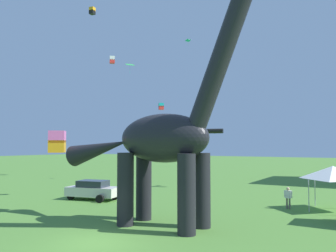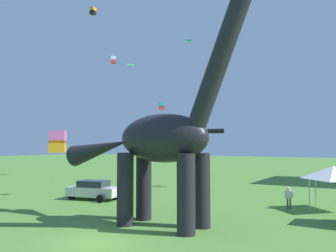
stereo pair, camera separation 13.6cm
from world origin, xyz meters
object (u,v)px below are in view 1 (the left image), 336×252
person_strolling_adult (288,196)px  kite_apex (112,60)px  kite_near_high (215,131)px  kite_mid_left (188,40)px  parked_sedan_left (93,190)px  dinosaur_sculpture (162,138)px  kite_high_left (161,106)px  kite_drifting (92,11)px  festival_canopy_tent (333,173)px  kite_mid_center (130,65)px  kite_high_right (57,142)px

person_strolling_adult → kite_apex: bearing=153.8°
kite_near_high → kite_mid_left: bearing=142.9°
parked_sedan_left → person_strolling_adult: parked_sedan_left is taller
dinosaur_sculpture → parked_sedan_left: bearing=-177.7°
dinosaur_sculpture → kite_near_high: bearing=133.0°
kite_near_high → parked_sedan_left: bearing=-113.9°
kite_mid_left → kite_high_left: 14.20m
kite_drifting → dinosaur_sculpture: bearing=-26.7°
kite_near_high → festival_canopy_tent: bearing=-32.0°
kite_mid_center → kite_near_high: bearing=73.2°
parked_sedan_left → kite_mid_left: 23.11m
kite_high_right → kite_apex: size_ratio=1.45×
festival_canopy_tent → person_strolling_adult: bearing=-162.5°
kite_near_high → kite_high_right: bearing=-101.2°
person_strolling_adult → kite_high_right: 16.10m
kite_apex → person_strolling_adult: bearing=-24.5°
kite_high_right → kite_mid_left: 25.11m
kite_mid_left → kite_near_high: 13.17m
kite_near_high → person_strolling_adult: bearing=-42.4°
kite_high_left → kite_drifting: bearing=-122.1°
parked_sedan_left → kite_high_left: size_ratio=7.36×
kite_mid_center → kite_near_high: (3.14, 10.43, -5.26)m
kite_high_right → kite_near_high: 18.05m
festival_canopy_tent → kite_high_left: kite_high_left is taller
festival_canopy_tent → kite_mid_left: (-16.96, 11.28, 14.76)m
kite_high_left → parked_sedan_left: bearing=-116.3°
kite_high_left → kite_near_high: 7.24m
parked_sedan_left → kite_high_left: (2.87, 5.80, 7.17)m
kite_high_right → kite_near_high: kite_near_high is taller
kite_high_left → person_strolling_adult: bearing=-8.8°
dinosaur_sculpture → parked_sedan_left: dinosaur_sculpture is taller
kite_high_right → kite_high_left: kite_high_left is taller
parked_sedan_left → person_strolling_adult: bearing=2.2°
kite_high_right → kite_mid_center: (0.36, 7.24, 6.49)m
festival_canopy_tent → kite_high_left: 15.35m
dinosaur_sculpture → kite_apex: size_ratio=13.57×
parked_sedan_left → kite_apex: bearing=112.8°
dinosaur_sculpture → festival_canopy_tent: dinosaur_sculpture is taller
kite_drifting → kite_near_high: 16.67m
dinosaur_sculpture → kite_apex: (-21.31, 20.79, 11.56)m
dinosaur_sculpture → kite_mid_center: bearing=166.9°
kite_mid_left → kite_drifting: bearing=-93.0°
festival_canopy_tent → kite_mid_left: size_ratio=3.98×
dinosaur_sculpture → kite_high_right: dinosaur_sculpture is taller
parked_sedan_left → kite_high_right: (1.93, -5.43, 3.83)m
dinosaur_sculpture → kite_near_high: size_ratio=7.26×
kite_high_right → kite_apex: kite_apex is taller
dinosaur_sculpture → kite_mid_left: (-9.45, 21.06, 12.51)m
kite_mid_left → kite_apex: (-11.87, -0.27, -0.95)m
person_strolling_adult → festival_canopy_tent: 3.34m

